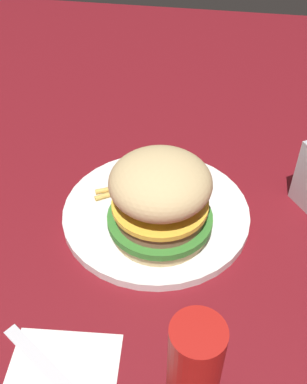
% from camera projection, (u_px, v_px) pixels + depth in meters
% --- Properties ---
extents(ground_plane, '(1.60, 1.60, 0.00)m').
position_uv_depth(ground_plane, '(156.00, 215.00, 0.60)').
color(ground_plane, maroon).
extents(plate, '(0.25, 0.25, 0.01)m').
position_uv_depth(plate, '(153.00, 212.00, 0.60)').
color(plate, white).
rests_on(plate, ground_plane).
extents(sandwich, '(0.13, 0.13, 0.11)m').
position_uv_depth(sandwich, '(160.00, 198.00, 0.53)').
color(sandwich, tan).
rests_on(sandwich, plate).
extents(fries_pile, '(0.09, 0.10, 0.01)m').
position_uv_depth(fries_pile, '(131.00, 184.00, 0.63)').
color(fries_pile, gold).
rests_on(fries_pile, plate).
extents(napkin, '(0.12, 0.12, 0.00)m').
position_uv_depth(napkin, '(60.00, 382.00, 0.43)').
color(napkin, white).
rests_on(napkin, ground_plane).
extents(fork, '(0.11, 0.15, 0.00)m').
position_uv_depth(fork, '(61.00, 382.00, 0.43)').
color(fork, silver).
rests_on(fork, napkin).
extents(ketchup_bottle, '(0.04, 0.04, 0.14)m').
position_uv_depth(ketchup_bottle, '(193.00, 377.00, 0.36)').
color(ketchup_bottle, '#B21914').
rests_on(ketchup_bottle, ground_plane).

